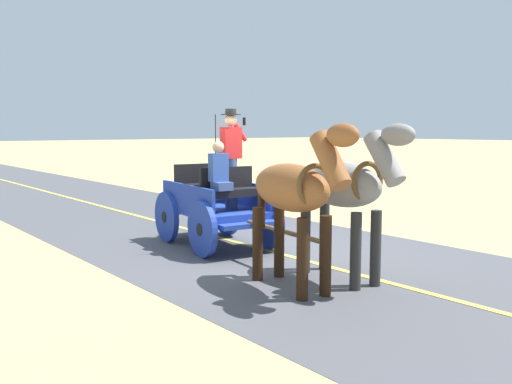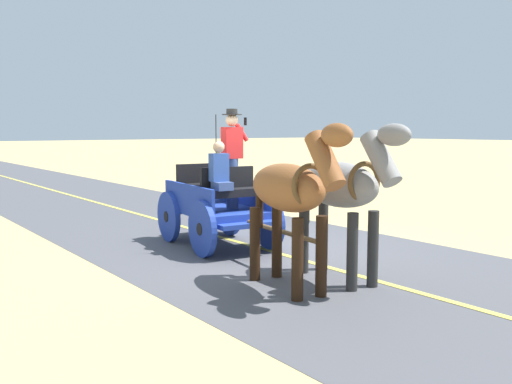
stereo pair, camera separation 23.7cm
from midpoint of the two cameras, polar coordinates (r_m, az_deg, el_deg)
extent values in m
plane|color=tan|center=(10.00, 1.34, -5.90)|extent=(200.00, 200.00, 0.00)
cube|color=#4C4C51|center=(10.00, 1.34, -5.87)|extent=(5.66, 160.00, 0.01)
cube|color=#DBCC4C|center=(10.00, 1.34, -5.85)|extent=(0.12, 160.00, 0.00)
cube|color=#1E3899|center=(10.26, -3.38, -1.84)|extent=(1.46, 2.33, 0.12)
cube|color=#1E3899|center=(10.49, -0.61, -0.11)|extent=(0.31, 2.08, 0.44)
cube|color=#1E3899|center=(9.98, -6.32, -0.48)|extent=(0.31, 2.08, 0.44)
cube|color=#1E3899|center=(9.22, 0.04, -3.41)|extent=(1.10, 0.37, 0.08)
cube|color=#1E3899|center=(11.36, -6.10, -1.98)|extent=(0.74, 0.29, 0.06)
cube|color=black|center=(9.68, -1.79, -0.07)|extent=(1.06, 0.48, 0.14)
cube|color=black|center=(9.82, -2.29, 1.31)|extent=(1.02, 0.20, 0.44)
cube|color=black|center=(10.66, -4.59, 0.52)|extent=(1.06, 0.48, 0.14)
cube|color=black|center=(10.80, -5.01, 1.76)|extent=(1.02, 0.20, 0.44)
cylinder|color=#1E3899|center=(9.94, 1.98, -3.15)|extent=(0.22, 0.97, 0.96)
cylinder|color=black|center=(9.94, 1.98, -3.15)|extent=(0.14, 0.22, 0.21)
cylinder|color=#1E3899|center=(9.33, -4.82, -3.81)|extent=(0.22, 0.97, 0.96)
cylinder|color=black|center=(9.33, -4.82, -3.81)|extent=(0.14, 0.22, 0.21)
cylinder|color=#1E3899|center=(11.26, -2.18, -2.02)|extent=(0.22, 0.97, 0.96)
cylinder|color=black|center=(11.26, -2.18, -2.02)|extent=(0.14, 0.22, 0.21)
cylinder|color=#1E3899|center=(10.72, -8.34, -2.51)|extent=(0.22, 0.97, 0.96)
cylinder|color=black|center=(10.72, -8.34, -2.51)|extent=(0.14, 0.22, 0.21)
cylinder|color=brown|center=(8.39, 3.41, -4.06)|extent=(0.31, 1.99, 0.07)
cylinder|color=black|center=(9.49, -3.40, 4.04)|extent=(0.02, 0.02, 1.30)
cylinder|color=#384C7F|center=(9.98, -1.78, 0.88)|extent=(0.22, 0.22, 0.90)
cube|color=red|center=(9.93, -1.79, 5.08)|extent=(0.36, 0.26, 0.56)
sphere|color=beige|center=(9.93, -1.80, 7.38)|extent=(0.22, 0.22, 0.22)
cylinder|color=black|center=(9.93, -1.81, 7.96)|extent=(0.36, 0.36, 0.01)
cylinder|color=black|center=(9.94, -1.81, 8.25)|extent=(0.20, 0.20, 0.10)
cylinder|color=red|center=(9.98, -0.77, 6.12)|extent=(0.27, 0.11, 0.32)
cube|color=black|center=(9.99, -0.42, 7.27)|extent=(0.03, 0.07, 0.14)
cube|color=#384C7F|center=(9.44, -2.78, 0.62)|extent=(0.32, 0.35, 0.14)
cube|color=#2D4C99|center=(9.52, -3.12, 2.54)|extent=(0.32, 0.24, 0.48)
sphere|color=tan|center=(9.51, -3.14, 4.65)|extent=(0.20, 0.20, 0.20)
ellipsoid|color=gray|center=(7.89, 9.24, 0.78)|extent=(0.72, 1.61, 0.64)
cylinder|color=#272726|center=(7.74, 12.78, -5.74)|extent=(0.15, 0.15, 1.05)
cylinder|color=#272726|center=(7.50, 10.76, -6.08)|extent=(0.15, 0.15, 1.05)
cylinder|color=#272726|center=(8.55, 7.70, -4.49)|extent=(0.15, 0.15, 1.05)
cylinder|color=#272726|center=(8.33, 5.74, -4.75)|extent=(0.15, 0.15, 1.05)
cylinder|color=gray|center=(7.24, 13.61, 3.36)|extent=(0.33, 0.67, 0.73)
ellipsoid|color=gray|center=(7.08, 14.93, 5.70)|extent=(0.28, 0.56, 0.28)
cube|color=#272726|center=(7.26, 13.51, 3.65)|extent=(0.11, 0.51, 0.56)
cylinder|color=#272726|center=(8.50, 5.98, -0.81)|extent=(0.11, 0.11, 0.70)
torus|color=brown|center=(7.48, 11.95, 1.03)|extent=(0.55, 0.13, 0.55)
ellipsoid|color=brown|center=(7.38, 4.10, 0.46)|extent=(0.77, 1.62, 0.64)
cylinder|color=black|center=(7.19, 7.67, -6.58)|extent=(0.15, 0.15, 1.05)
cylinder|color=black|center=(6.98, 5.26, -6.94)|extent=(0.15, 0.15, 1.05)
cylinder|color=black|center=(8.07, 3.00, -5.10)|extent=(0.15, 0.15, 1.05)
cylinder|color=black|center=(7.88, 0.75, -5.36)|extent=(0.15, 0.15, 1.05)
cylinder|color=brown|center=(6.67, 8.11, 3.22)|extent=(0.35, 0.68, 0.73)
ellipsoid|color=brown|center=(6.48, 9.34, 5.78)|extent=(0.29, 0.57, 0.28)
cube|color=black|center=(6.68, 8.01, 3.54)|extent=(0.13, 0.51, 0.56)
cylinder|color=black|center=(8.05, 1.19, -1.19)|extent=(0.11, 0.11, 0.70)
torus|color=brown|center=(6.93, 6.58, 0.71)|extent=(0.55, 0.15, 0.55)
camera|label=1|loc=(0.12, -89.27, 0.08)|focal=38.93mm
camera|label=2|loc=(0.12, 90.73, -0.08)|focal=38.93mm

